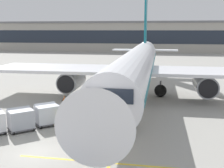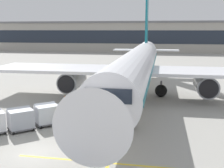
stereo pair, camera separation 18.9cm
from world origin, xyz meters
The scene contains 13 objects.
ground_plane centered at (0.00, 0.00, 0.00)m, with size 600.00×600.00×0.00m, color #9E9B93.
parked_airplane centered at (5.22, 17.55, 3.88)m, with size 36.19×46.59×15.66m.
belt_loader centered at (1.23, 8.44, 0.84)m, with size 4.70×4.67×2.84m.
baggage_cart_lead centered at (-1.50, 5.76, 1.00)m, with size 2.56×2.53×1.91m.
baggage_cart_second centered at (-3.07, 4.00, 1.00)m, with size 2.56×2.53×1.91m.
ground_crew_by_loader centered at (0.36, 5.23, 1.00)m, with size 0.48×0.42×1.74m.
ground_crew_by_carts centered at (1.61, 7.92, 1.00)m, with size 0.57×0.27×1.74m.
safety_cone_engine_keepout centered at (-2.98, 14.45, 0.30)m, with size 0.55×0.55×0.62m.
safety_cone_wingtip centered at (-2.34, 13.43, 0.31)m, with size 0.56×0.56×0.64m.
safety_cone_nose_mark centered at (-0.62, 15.60, 0.34)m, with size 0.62×0.62×0.71m.
apron_guidance_line_lead_in centered at (5.31, 16.72, 0.00)m, with size 0.20×110.00×0.01m.
apron_guidance_line_stop_bar centered at (5.23, -0.56, 0.00)m, with size 12.00×0.20×0.01m.
terminal_building centered at (-14.37, 95.39, 5.57)m, with size 90.99×14.54×11.24m.
Camera 2 is at (8.63, -17.24, 8.30)m, focal length 46.47 mm.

